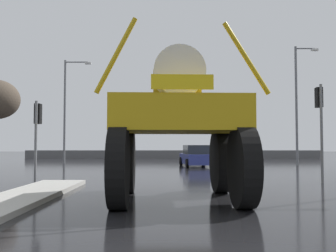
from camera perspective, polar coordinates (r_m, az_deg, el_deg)
name	(u,v)px	position (r m, az deg, el deg)	size (l,w,h in m)	color
ground_plane	(177,172)	(21.67, 1.30, -6.95)	(120.00, 120.00, 0.00)	black
median_island	(14,200)	(11.28, -22.22, -10.25)	(1.69, 9.74, 0.15)	#B2AFA8
oversize_sprayer	(176,125)	(10.89, 1.18, 0.14)	(4.33, 5.35, 4.69)	black
sedan_ahead	(194,156)	(27.16, 4.00, -4.58)	(2.28, 4.28, 1.52)	navy
traffic_signal_near_left	(36,123)	(16.56, -19.30, 0.40)	(0.24, 0.54, 3.37)	slate
traffic_signal_near_right	(318,111)	(16.89, 21.67, 2.09)	(0.24, 0.54, 4.05)	slate
traffic_signal_far_left	(252,129)	(32.62, 12.58, -0.44)	(0.24, 0.55, 3.92)	slate
traffic_signal_far_right	(223,135)	(32.16, 8.33, -1.39)	(0.24, 0.55, 3.21)	slate
streetlight_far_left	(65,106)	(32.55, -15.22, 3.00)	(2.25, 0.24, 8.59)	slate
streetlight_far_right	(296,100)	(30.32, 18.77, 3.78)	(1.80, 0.24, 9.02)	slate
roadside_barrier	(172,154)	(41.72, 0.57, -4.31)	(32.60, 0.24, 0.90)	#59595B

